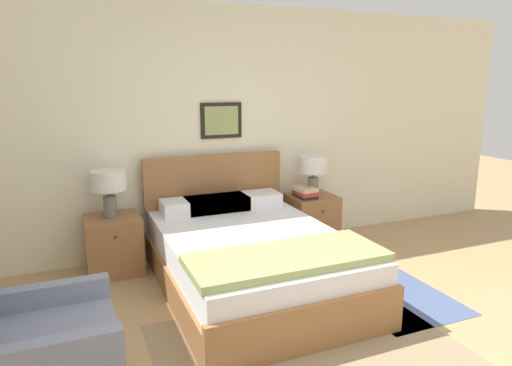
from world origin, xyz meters
The scene contains 12 objects.
wall_back centered at (0.00, 2.86, 1.30)m, with size 7.54×0.09×2.60m.
area_rug_main centered at (-0.17, 0.45, 0.00)m, with size 2.05×1.94×0.01m.
area_rug_bedside centered at (0.92, 1.19, 0.00)m, with size 0.85×1.28×0.01m.
bed centered at (-0.17, 1.73, 0.30)m, with size 1.51×2.17×1.06m.
armchair centered at (-1.84, 0.80, 0.29)m, with size 0.78×0.80×0.89m.
nightstand_near_window centered at (-1.26, 2.55, 0.28)m, with size 0.51×0.49×0.56m.
nightstand_by_door centered at (0.92, 2.55, 0.28)m, with size 0.51×0.49×0.56m.
table_lamp_near_window centered at (-1.27, 2.56, 0.88)m, with size 0.33×0.33×0.45m.
table_lamp_by_door centered at (0.92, 2.56, 0.88)m, with size 0.33×0.33×0.45m.
book_thick_bottom centered at (0.80, 2.50, 0.57)m, with size 0.19×0.26×0.04m.
book_hardcover_middle centered at (0.80, 2.50, 0.61)m, with size 0.20×0.28×0.04m.
book_novel_upper centered at (0.80, 2.50, 0.65)m, with size 0.22×0.27×0.04m.
Camera 1 is at (-1.59, -1.81, 1.82)m, focal length 32.00 mm.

